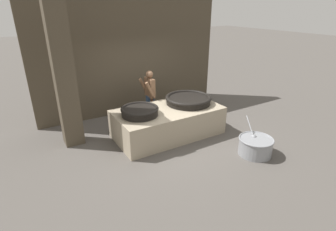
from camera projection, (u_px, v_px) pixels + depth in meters
ground_plane at (168, 134)px, 7.40m from camera, size 60.00×60.00×0.00m
back_wall at (131, 54)px, 8.48m from camera, size 6.26×0.24×3.82m
support_pillar at (63, 71)px, 6.24m from camera, size 0.47×0.47×3.82m
hearth_platform at (168, 122)px, 7.25m from camera, size 2.90×1.50×0.77m
giant_wok_near at (140, 111)px, 6.66m from camera, size 0.97×0.97×0.21m
giant_wok_far at (188, 99)px, 7.48m from camera, size 1.31×1.31×0.21m
cook at (150, 94)px, 8.00m from camera, size 0.38×0.58×1.58m
prep_bowl_vegetables at (255, 145)px, 6.34m from camera, size 0.83×1.03×0.76m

